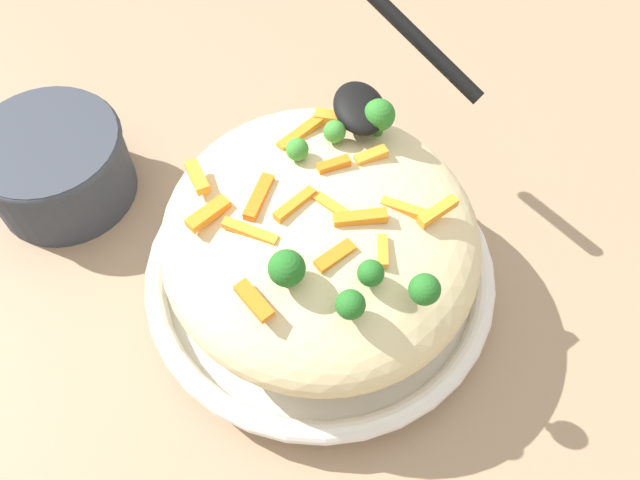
# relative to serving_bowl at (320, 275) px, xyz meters

# --- Properties ---
(ground_plane) EXTENTS (2.40, 2.40, 0.00)m
(ground_plane) POSITION_rel_serving_bowl_xyz_m (0.00, 0.00, -0.02)
(ground_plane) COLOR #9E7F60
(serving_bowl) EXTENTS (0.29, 0.29, 0.04)m
(serving_bowl) POSITION_rel_serving_bowl_xyz_m (0.00, 0.00, 0.00)
(serving_bowl) COLOR white
(serving_bowl) RESTS_ON ground_plane
(pasta_mound) EXTENTS (0.26, 0.25, 0.09)m
(pasta_mound) POSITION_rel_serving_bowl_xyz_m (0.00, 0.00, 0.06)
(pasta_mound) COLOR beige
(pasta_mound) RESTS_ON serving_bowl
(carrot_piece_0) EXTENTS (0.03, 0.04, 0.01)m
(carrot_piece_0) POSITION_rel_serving_bowl_xyz_m (0.02, 0.06, 0.10)
(carrot_piece_0) COLOR orange
(carrot_piece_0) RESTS_ON pasta_mound
(carrot_piece_1) EXTENTS (0.03, 0.03, 0.01)m
(carrot_piece_1) POSITION_rel_serving_bowl_xyz_m (-0.01, -0.08, 0.10)
(carrot_piece_1) COLOR orange
(carrot_piece_1) RESTS_ON pasta_mound
(carrot_piece_2) EXTENTS (0.01, 0.03, 0.01)m
(carrot_piece_2) POSITION_rel_serving_bowl_xyz_m (-0.03, 0.02, 0.11)
(carrot_piece_2) COLOR orange
(carrot_piece_2) RESTS_ON pasta_mound
(carrot_piece_3) EXTENTS (0.04, 0.03, 0.01)m
(carrot_piece_3) POSITION_rel_serving_bowl_xyz_m (-0.01, -0.04, 0.11)
(carrot_piece_3) COLOR orange
(carrot_piece_3) RESTS_ON pasta_mound
(carrot_piece_4) EXTENTS (0.03, 0.03, 0.01)m
(carrot_piece_4) POSITION_rel_serving_bowl_xyz_m (0.01, 0.01, 0.11)
(carrot_piece_4) COLOR orange
(carrot_piece_4) RESTS_ON pasta_mound
(carrot_piece_5) EXTENTS (0.02, 0.03, 0.01)m
(carrot_piece_5) POSITION_rel_serving_bowl_xyz_m (0.05, 0.00, 0.11)
(carrot_piece_5) COLOR orange
(carrot_piece_5) RESTS_ON pasta_mound
(carrot_piece_6) EXTENTS (0.03, 0.03, 0.01)m
(carrot_piece_6) POSITION_rel_serving_bowl_xyz_m (0.00, -0.02, 0.11)
(carrot_piece_6) COLOR orange
(carrot_piece_6) RESTS_ON pasta_mound
(carrot_piece_7) EXTENTS (0.01, 0.03, 0.01)m
(carrot_piece_7) POSITION_rel_serving_bowl_xyz_m (-0.03, 0.05, 0.10)
(carrot_piece_7) COLOR orange
(carrot_piece_7) RESTS_ON pasta_mound
(carrot_piece_8) EXTENTS (0.03, 0.02, 0.01)m
(carrot_piece_8) POSITION_rel_serving_bowl_xyz_m (-0.04, -0.08, 0.10)
(carrot_piece_8) COLOR orange
(carrot_piece_8) RESTS_ON pasta_mound
(carrot_piece_9) EXTENTS (0.02, 0.03, 0.01)m
(carrot_piece_9) POSITION_rel_serving_bowl_xyz_m (-0.08, 0.03, 0.10)
(carrot_piece_9) COLOR orange
(carrot_piece_9) RESTS_ON pasta_mound
(carrot_piece_10) EXTENTS (0.03, 0.01, 0.01)m
(carrot_piece_10) POSITION_rel_serving_bowl_xyz_m (0.05, 0.03, 0.10)
(carrot_piece_10) COLOR orange
(carrot_piece_10) RESTS_ON pasta_mound
(carrot_piece_11) EXTENTS (0.02, 0.03, 0.01)m
(carrot_piece_11) POSITION_rel_serving_bowl_xyz_m (0.02, 0.08, 0.10)
(carrot_piece_11) COLOR orange
(carrot_piece_11) RESTS_ON pasta_mound
(carrot_piece_12) EXTENTS (0.03, 0.04, 0.01)m
(carrot_piece_12) POSITION_rel_serving_bowl_xyz_m (0.01, -0.05, 0.10)
(carrot_piece_12) COLOR orange
(carrot_piece_12) RESTS_ON pasta_mound
(carrot_piece_13) EXTENTS (0.01, 0.04, 0.01)m
(carrot_piece_13) POSITION_rel_serving_bowl_xyz_m (0.02, 0.02, 0.11)
(carrot_piece_13) COLOR orange
(carrot_piece_13) RESTS_ON pasta_mound
(carrot_piece_14) EXTENTS (0.03, 0.02, 0.01)m
(carrot_piece_14) POSITION_rel_serving_bowl_xyz_m (0.07, -0.06, 0.10)
(carrot_piece_14) COLOR orange
(carrot_piece_14) RESTS_ON pasta_mound
(carrot_piece_15) EXTENTS (0.03, 0.04, 0.01)m
(carrot_piece_15) POSITION_rel_serving_bowl_xyz_m (-0.07, -0.00, 0.10)
(carrot_piece_15) COLOR orange
(carrot_piece_15) RESTS_ON pasta_mound
(broccoli_floret_0) EXTENTS (0.02, 0.02, 0.02)m
(broccoli_floret_0) POSITION_rel_serving_bowl_xyz_m (-0.06, 0.02, 0.11)
(broccoli_floret_0) COLOR #377928
(broccoli_floret_0) RESTS_ON pasta_mound
(broccoli_floret_1) EXTENTS (0.02, 0.02, 0.02)m
(broccoli_floret_1) POSITION_rel_serving_bowl_xyz_m (0.09, -0.00, 0.11)
(broccoli_floret_1) COLOR #205B1C
(broccoli_floret_1) RESTS_ON pasta_mound
(broccoli_floret_2) EXTENTS (0.02, 0.02, 0.03)m
(broccoli_floret_2) POSITION_rel_serving_bowl_xyz_m (0.09, 0.05, 0.11)
(broccoli_floret_2) COLOR #205B1C
(broccoli_floret_2) RESTS_ON pasta_mound
(broccoli_floret_3) EXTENTS (0.02, 0.02, 0.02)m
(broccoli_floret_3) POSITION_rel_serving_bowl_xyz_m (-0.05, -0.01, 0.11)
(broccoli_floret_3) COLOR #377928
(broccoli_floret_3) RESTS_ON pasta_mound
(broccoli_floret_4) EXTENTS (0.02, 0.02, 0.02)m
(broccoli_floret_4) POSITION_rel_serving_bowl_xyz_m (0.07, 0.02, 0.11)
(broccoli_floret_4) COLOR #205B1C
(broccoli_floret_4) RESTS_ON pasta_mound
(broccoli_floret_5) EXTENTS (0.03, 0.03, 0.03)m
(broccoli_floret_5) POSITION_rel_serving_bowl_xyz_m (0.06, -0.03, 0.12)
(broccoli_floret_5) COLOR #205B1C
(broccoli_floret_5) RESTS_ON pasta_mound
(broccoli_floret_6) EXTENTS (0.02, 0.02, 0.03)m
(broccoli_floret_6) POSITION_rel_serving_bowl_xyz_m (-0.06, 0.06, 0.12)
(broccoli_floret_6) COLOR #296820
(broccoli_floret_6) RESTS_ON pasta_mound
(serving_spoon) EXTENTS (0.13, 0.12, 0.07)m
(serving_spoon) POSITION_rel_serving_bowl_xyz_m (-0.09, 0.07, 0.13)
(serving_spoon) COLOR black
(serving_spoon) RESTS_ON pasta_mound
(companion_bowl) EXTENTS (0.14, 0.14, 0.07)m
(companion_bowl) POSITION_rel_serving_bowl_xyz_m (-0.16, -0.21, 0.02)
(companion_bowl) COLOR #333842
(companion_bowl) RESTS_ON ground_plane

